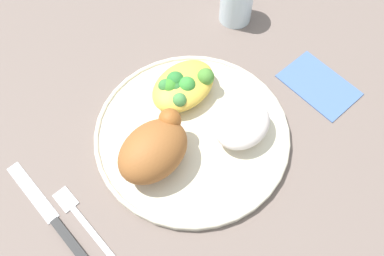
{
  "coord_description": "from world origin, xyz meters",
  "views": [
    {
      "loc": [
        -0.21,
        -0.19,
        0.53
      ],
      "look_at": [
        0.0,
        0.0,
        0.02
      ],
      "focal_mm": 37.07,
      "sensor_mm": 36.0,
      "label": 1
    }
  ],
  "objects_px": {
    "plate": "(192,134)",
    "fork": "(84,222)",
    "roasted_chicken": "(154,149)",
    "knife": "(54,220)",
    "napkin": "(319,85)",
    "mac_cheese_with_broccoli": "(183,85)",
    "water_glass": "(237,2)",
    "rice_pile": "(242,124)"
  },
  "relations": [
    {
      "from": "roasted_chicken",
      "to": "water_glass",
      "type": "bearing_deg",
      "value": 18.93
    },
    {
      "from": "knife",
      "to": "water_glass",
      "type": "relative_size",
      "value": 2.53
    },
    {
      "from": "knife",
      "to": "napkin",
      "type": "xyz_separation_m",
      "value": [
        0.43,
        -0.14,
        -0.0
      ]
    },
    {
      "from": "plate",
      "to": "napkin",
      "type": "relative_size",
      "value": 2.44
    },
    {
      "from": "plate",
      "to": "knife",
      "type": "xyz_separation_m",
      "value": [
        -0.22,
        0.05,
        -0.0
      ]
    },
    {
      "from": "fork",
      "to": "napkin",
      "type": "bearing_deg",
      "value": -14.34
    },
    {
      "from": "water_glass",
      "to": "fork",
      "type": "bearing_deg",
      "value": -167.66
    },
    {
      "from": "napkin",
      "to": "fork",
      "type": "bearing_deg",
      "value": 165.66
    },
    {
      "from": "mac_cheese_with_broccoli",
      "to": "napkin",
      "type": "xyz_separation_m",
      "value": [
        0.17,
        -0.15,
        -0.03
      ]
    },
    {
      "from": "rice_pile",
      "to": "water_glass",
      "type": "distance_m",
      "value": 0.25
    },
    {
      "from": "water_glass",
      "to": "knife",
      "type": "bearing_deg",
      "value": -172.22
    },
    {
      "from": "plate",
      "to": "water_glass",
      "type": "xyz_separation_m",
      "value": [
        0.23,
        0.11,
        0.03
      ]
    },
    {
      "from": "mac_cheese_with_broccoli",
      "to": "fork",
      "type": "bearing_deg",
      "value": -170.16
    },
    {
      "from": "plate",
      "to": "water_glass",
      "type": "bearing_deg",
      "value": 25.27
    },
    {
      "from": "rice_pile",
      "to": "knife",
      "type": "relative_size",
      "value": 0.47
    },
    {
      "from": "fork",
      "to": "napkin",
      "type": "height_order",
      "value": "fork"
    },
    {
      "from": "knife",
      "to": "rice_pile",
      "type": "bearing_deg",
      "value": -20.2
    },
    {
      "from": "roasted_chicken",
      "to": "rice_pile",
      "type": "height_order",
      "value": "roasted_chicken"
    },
    {
      "from": "rice_pile",
      "to": "napkin",
      "type": "height_order",
      "value": "rice_pile"
    },
    {
      "from": "mac_cheese_with_broccoli",
      "to": "knife",
      "type": "xyz_separation_m",
      "value": [
        -0.26,
        -0.01,
        -0.03
      ]
    },
    {
      "from": "plate",
      "to": "mac_cheese_with_broccoli",
      "type": "relative_size",
      "value": 2.65
    },
    {
      "from": "roasted_chicken",
      "to": "fork",
      "type": "relative_size",
      "value": 0.81
    },
    {
      "from": "fork",
      "to": "roasted_chicken",
      "type": "bearing_deg",
      "value": -4.28
    },
    {
      "from": "roasted_chicken",
      "to": "plate",
      "type": "bearing_deg",
      "value": -5.32
    },
    {
      "from": "napkin",
      "to": "plate",
      "type": "bearing_deg",
      "value": 157.28
    },
    {
      "from": "knife",
      "to": "plate",
      "type": "bearing_deg",
      "value": -12.1
    },
    {
      "from": "roasted_chicken",
      "to": "fork",
      "type": "height_order",
      "value": "roasted_chicken"
    },
    {
      "from": "plate",
      "to": "fork",
      "type": "relative_size",
      "value": 2.05
    },
    {
      "from": "roasted_chicken",
      "to": "mac_cheese_with_broccoli",
      "type": "bearing_deg",
      "value": 24.82
    },
    {
      "from": "fork",
      "to": "knife",
      "type": "xyz_separation_m",
      "value": [
        -0.03,
        0.03,
        0.0
      ]
    },
    {
      "from": "rice_pile",
      "to": "fork",
      "type": "height_order",
      "value": "rice_pile"
    },
    {
      "from": "roasted_chicken",
      "to": "napkin",
      "type": "height_order",
      "value": "roasted_chicken"
    },
    {
      "from": "fork",
      "to": "knife",
      "type": "height_order",
      "value": "knife"
    },
    {
      "from": "knife",
      "to": "napkin",
      "type": "distance_m",
      "value": 0.45
    },
    {
      "from": "knife",
      "to": "fork",
      "type": "bearing_deg",
      "value": -50.92
    },
    {
      "from": "plate",
      "to": "napkin",
      "type": "height_order",
      "value": "plate"
    },
    {
      "from": "water_glass",
      "to": "mac_cheese_with_broccoli",
      "type": "bearing_deg",
      "value": -164.64
    },
    {
      "from": "roasted_chicken",
      "to": "water_glass",
      "type": "relative_size",
      "value": 1.54
    },
    {
      "from": "rice_pile",
      "to": "napkin",
      "type": "relative_size",
      "value": 0.75
    },
    {
      "from": "roasted_chicken",
      "to": "mac_cheese_with_broccoli",
      "type": "xyz_separation_m",
      "value": [
        0.11,
        0.05,
        -0.01
      ]
    },
    {
      "from": "mac_cheese_with_broccoli",
      "to": "napkin",
      "type": "distance_m",
      "value": 0.23
    },
    {
      "from": "knife",
      "to": "napkin",
      "type": "height_order",
      "value": "knife"
    }
  ]
}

